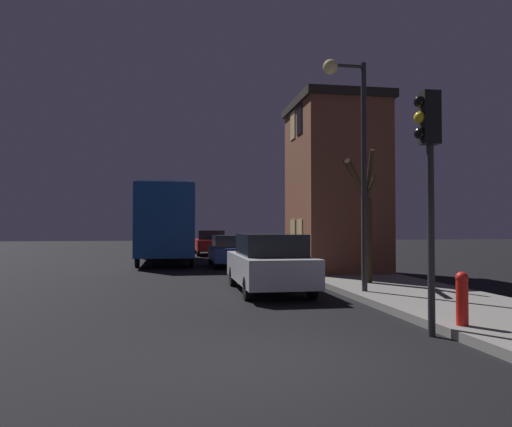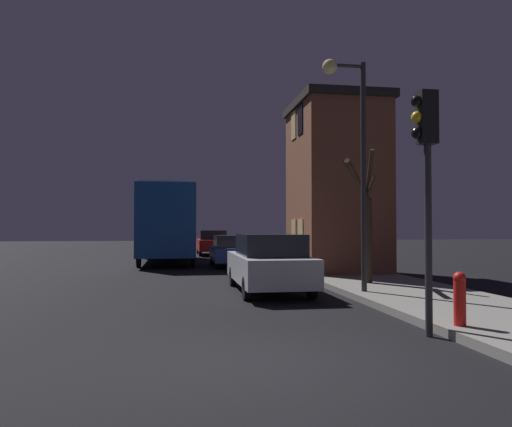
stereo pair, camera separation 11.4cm
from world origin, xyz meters
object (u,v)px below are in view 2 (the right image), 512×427
object	(u,v)px
traffic_light	(426,159)
bare_tree	(365,220)
bus	(167,218)
fire_hydrant	(460,297)
car_mid_lane	(233,250)
car_near_lane	(269,262)
streetlamp	(352,137)
car_far_lane	(212,242)

from	to	relation	value
traffic_light	bare_tree	distance (m)	6.59
bus	fire_hydrant	xyz separation A→B (m)	(5.19, -18.23, -1.65)
car_mid_lane	fire_hydrant	xyz separation A→B (m)	(2.16, -14.95, -0.11)
car_near_lane	bare_tree	bearing A→B (deg)	6.98
streetlamp	car_mid_lane	xyz separation A→B (m)	(-1.93, 10.43, -3.41)
streetlamp	bus	bearing A→B (deg)	109.89
streetlamp	traffic_light	xyz separation A→B (m)	(-0.37, -4.54, -1.19)
car_near_lane	car_mid_lane	bearing A→B (deg)	89.97
bare_tree	car_mid_lane	bearing A→B (deg)	109.08
bare_tree	car_far_lane	bearing A→B (deg)	100.05
bare_tree	bus	distance (m)	13.31
streetlamp	car_far_lane	world-z (taller)	streetlamp
traffic_light	car_mid_lane	world-z (taller)	traffic_light
streetlamp	bus	size ratio (longest dim) A/B	0.66
car_near_lane	car_mid_lane	world-z (taller)	car_near_lane
streetlamp	car_far_lane	bearing A→B (deg)	96.24
streetlamp	bus	xyz separation A→B (m)	(-4.96, 13.71, -1.87)
streetlamp	traffic_light	size ratio (longest dim) A/B	1.46
streetlamp	bare_tree	xyz separation A→B (m)	(1.04, 1.83, -2.13)
traffic_light	bare_tree	bearing A→B (deg)	77.50
car_near_lane	fire_hydrant	world-z (taller)	car_near_lane
traffic_light	bare_tree	world-z (taller)	traffic_light
car_mid_lane	streetlamp	bearing A→B (deg)	-79.51
bare_tree	car_mid_lane	world-z (taller)	bare_tree
traffic_light	car_mid_lane	xyz separation A→B (m)	(-1.56, 14.96, -2.21)
fire_hydrant	car_far_lane	bearing A→B (deg)	95.62
car_far_lane	traffic_light	bearing A→B (deg)	-85.75
fire_hydrant	car_mid_lane	bearing A→B (deg)	98.21
car_far_lane	streetlamp	bearing A→B (deg)	-83.76
car_mid_lane	fire_hydrant	distance (m)	15.11
traffic_light	bus	xyz separation A→B (m)	(-4.59, 18.24, -0.67)
bus	fire_hydrant	distance (m)	19.03
bus	fire_hydrant	bearing A→B (deg)	-74.12
car_far_lane	fire_hydrant	bearing A→B (deg)	-84.38
streetlamp	traffic_light	distance (m)	4.70
fire_hydrant	streetlamp	bearing A→B (deg)	92.86
streetlamp	car_near_lane	distance (m)	4.12
bare_tree	car_near_lane	distance (m)	3.23
bus	bare_tree	bearing A→B (deg)	-63.19
bare_tree	fire_hydrant	xyz separation A→B (m)	(-0.82, -6.35, -1.39)
car_far_lane	fire_hydrant	world-z (taller)	car_far_lane
streetlamp	car_far_lane	xyz separation A→B (m)	(-2.20, 20.16, -3.33)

